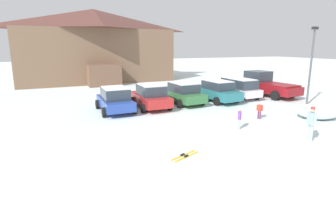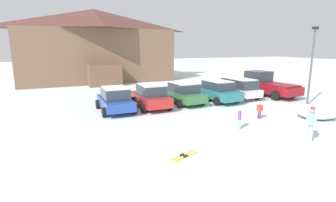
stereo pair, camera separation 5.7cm
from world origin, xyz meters
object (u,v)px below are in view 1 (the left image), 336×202
object	(u,v)px
parked_blue_hatchback	(115,99)
parked_green_coupe	(183,93)
pair_of_skis	(185,156)
pickup_truck	(265,84)
parked_red_sedan	(151,96)
plowed_snow_pile	(318,111)
skier_child_in_purple_jacket	(240,117)
skier_adult_in_blue_parka	(311,122)
parked_teal_hatchback	(216,91)
lamp_post	(311,62)
ski_lodge	(95,45)
skier_child_in_red_jacket	(260,109)
parked_white_suv	(238,87)

from	to	relation	value
parked_blue_hatchback	parked_green_coupe	size ratio (longest dim) A/B	0.91
pair_of_skis	pickup_truck	bearing A→B (deg)	36.07
parked_red_sedan	plowed_snow_pile	distance (m)	11.05
skier_child_in_purple_jacket	skier_adult_in_blue_parka	size ratio (longest dim) A/B	0.70
parked_green_coupe	parked_teal_hatchback	distance (m)	2.95
parked_teal_hatchback	pair_of_skis	world-z (taller)	parked_teal_hatchback
parked_teal_hatchback	pair_of_skis	size ratio (longest dim) A/B	3.31
parked_green_coupe	lamp_post	xyz separation A→B (m)	(8.58, -4.23, 2.42)
skier_child_in_purple_jacket	parked_blue_hatchback	bearing A→B (deg)	129.62
ski_lodge	parked_green_coupe	xyz separation A→B (m)	(4.21, -17.36, -3.72)
parked_red_sedan	parked_teal_hatchback	size ratio (longest dim) A/B	0.88
parked_red_sedan	parked_teal_hatchback	bearing A→B (deg)	2.19
ski_lodge	plowed_snow_pile	size ratio (longest dim) A/B	6.67
parked_teal_hatchback	plowed_snow_pile	world-z (taller)	parked_teal_hatchback
parked_blue_hatchback	parked_red_sedan	size ratio (longest dim) A/B	0.99
lamp_post	skier_child_in_red_jacket	bearing A→B (deg)	-164.65
pickup_truck	parked_blue_hatchback	bearing A→B (deg)	-176.94
parked_green_coupe	skier_child_in_purple_jacket	xyz separation A→B (m)	(-0.05, -7.13, -0.18)
parked_teal_hatchback	pickup_truck	distance (m)	5.54
ski_lodge	skier_child_in_purple_jacket	world-z (taller)	ski_lodge
parked_green_coupe	plowed_snow_pile	bearing A→B (deg)	-50.32
ski_lodge	pair_of_skis	distance (m)	26.95
skier_child_in_purple_jacket	plowed_snow_pile	bearing A→B (deg)	-0.58
parked_red_sedan	skier_child_in_purple_jacket	size ratio (longest dim) A/B	3.62
plowed_snow_pile	skier_adult_in_blue_parka	bearing A→B (deg)	-146.06
skier_child_in_red_jacket	pair_of_skis	distance (m)	7.57
parked_blue_hatchback	skier_child_in_purple_jacket	size ratio (longest dim) A/B	3.58
ski_lodge	lamp_post	bearing A→B (deg)	-59.36
parked_green_coupe	skier_child_in_purple_jacket	size ratio (longest dim) A/B	3.95
ski_lodge	parked_red_sedan	bearing A→B (deg)	-85.59
ski_lodge	parked_blue_hatchback	distance (m)	18.38
skier_child_in_red_jacket	pair_of_skis	size ratio (longest dim) A/B	0.72
parked_green_coupe	parked_white_suv	distance (m)	5.41
parked_green_coupe	parked_blue_hatchback	bearing A→B (deg)	-173.67
parked_blue_hatchback	pair_of_skis	size ratio (longest dim) A/B	2.88
ski_lodge	parked_white_suv	world-z (taller)	ski_lodge
parked_green_coupe	parked_teal_hatchback	xyz separation A→B (m)	(2.94, -0.28, 0.02)
parked_red_sedan	parked_white_suv	size ratio (longest dim) A/B	1.02
skier_child_in_purple_jacket	skier_adult_in_blue_parka	xyz separation A→B (m)	(1.93, -2.81, 0.28)
parked_teal_hatchback	parked_white_suv	bearing A→B (deg)	7.97
skier_child_in_purple_jacket	parked_white_suv	bearing A→B (deg)	52.79
parked_blue_hatchback	skier_child_in_red_jacket	size ratio (longest dim) A/B	3.97
ski_lodge	skier_child_in_purple_jacket	distance (m)	25.14
skier_child_in_purple_jacket	pair_of_skis	bearing A→B (deg)	-154.28
pickup_truck	plowed_snow_pile	world-z (taller)	pickup_truck
parked_teal_hatchback	plowed_snow_pile	bearing A→B (deg)	-66.34
skier_child_in_red_jacket	skier_adult_in_blue_parka	bearing A→B (deg)	-97.55
parked_green_coupe	parked_teal_hatchback	bearing A→B (deg)	-5.53
ski_lodge	plowed_snow_pile	world-z (taller)	ski_lodge
parked_red_sedan	skier_child_in_red_jacket	xyz separation A→B (m)	(5.25, -5.42, -0.28)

